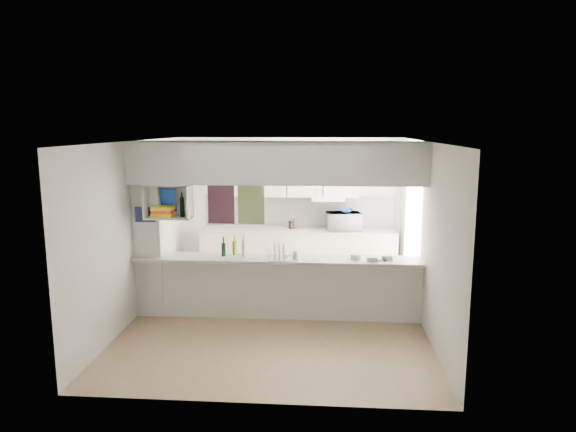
# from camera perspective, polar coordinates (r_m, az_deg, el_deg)

# --- Properties ---
(floor) EXTENTS (4.80, 4.80, 0.00)m
(floor) POSITION_cam_1_polar(r_m,az_deg,el_deg) (7.78, -1.23, -11.21)
(floor) COLOR #9C7C5A
(floor) RESTS_ON ground
(ceiling) EXTENTS (4.80, 4.80, 0.00)m
(ceiling) POSITION_cam_1_polar(r_m,az_deg,el_deg) (7.26, -1.31, 8.30)
(ceiling) COLOR white
(ceiling) RESTS_ON wall_back
(wall_back) EXTENTS (4.20, 0.00, 4.20)m
(wall_back) POSITION_cam_1_polar(r_m,az_deg,el_deg) (9.76, 0.07, 1.07)
(wall_back) COLOR silver
(wall_back) RESTS_ON floor
(wall_left) EXTENTS (0.00, 4.80, 4.80)m
(wall_left) POSITION_cam_1_polar(r_m,az_deg,el_deg) (7.89, -16.64, -1.49)
(wall_left) COLOR silver
(wall_left) RESTS_ON floor
(wall_right) EXTENTS (0.00, 4.80, 4.80)m
(wall_right) POSITION_cam_1_polar(r_m,az_deg,el_deg) (7.51, 14.91, -1.98)
(wall_right) COLOR silver
(wall_right) RESTS_ON floor
(servery_partition) EXTENTS (4.20, 0.50, 2.60)m
(servery_partition) POSITION_cam_1_polar(r_m,az_deg,el_deg) (7.36, -2.62, 0.96)
(servery_partition) COLOR silver
(servery_partition) RESTS_ON floor
(cubby_shelf) EXTENTS (0.65, 0.35, 0.50)m
(cubby_shelf) POSITION_cam_1_polar(r_m,az_deg,el_deg) (7.59, -13.20, 1.37)
(cubby_shelf) COLOR white
(cubby_shelf) RESTS_ON bulkhead
(kitchen_run) EXTENTS (3.60, 0.63, 2.24)m
(kitchen_run) POSITION_cam_1_polar(r_m,az_deg,el_deg) (9.58, 0.92, -1.99)
(kitchen_run) COLOR beige
(kitchen_run) RESTS_ON floor
(microwave) EXTENTS (0.67, 0.51, 0.33)m
(microwave) POSITION_cam_1_polar(r_m,az_deg,el_deg) (9.46, 6.24, -0.60)
(microwave) COLOR white
(microwave) RESTS_ON bench_top
(bowl) EXTENTS (0.23, 0.23, 0.06)m
(bowl) POSITION_cam_1_polar(r_m,az_deg,el_deg) (9.43, 6.49, 0.56)
(bowl) COLOR #0E33A0
(bowl) RESTS_ON microwave
(dish_rack) EXTENTS (0.49, 0.40, 0.23)m
(dish_rack) POSITION_cam_1_polar(r_m,az_deg,el_deg) (7.42, -0.66, -4.05)
(dish_rack) COLOR silver
(dish_rack) RESTS_ON breakfast_bar
(cup) EXTENTS (0.13, 0.13, 0.09)m
(cup) POSITION_cam_1_polar(r_m,az_deg,el_deg) (7.42, 0.78, -4.33)
(cup) COLOR white
(cup) RESTS_ON dish_rack
(wine_bottles) EXTENTS (0.36, 0.14, 0.32)m
(wine_bottles) POSITION_cam_1_polar(r_m,az_deg,el_deg) (7.60, -5.98, -3.58)
(wine_bottles) COLOR black
(wine_bottles) RESTS_ON breakfast_bar
(plastic_tubs) EXTENTS (0.60, 0.23, 0.08)m
(plastic_tubs) POSITION_cam_1_polar(r_m,az_deg,el_deg) (7.45, 9.00, -4.59)
(plastic_tubs) COLOR silver
(plastic_tubs) RESTS_ON breakfast_bar
(utensil_jar) EXTENTS (0.10, 0.10, 0.14)m
(utensil_jar) POSITION_cam_1_polar(r_m,az_deg,el_deg) (9.57, 0.36, -0.99)
(utensil_jar) COLOR black
(utensil_jar) RESTS_ON bench_top
(knife_block) EXTENTS (0.12, 0.11, 0.19)m
(knife_block) POSITION_cam_1_polar(r_m,az_deg,el_deg) (9.59, 0.65, -0.82)
(knife_block) COLOR #51321B
(knife_block) RESTS_ON bench_top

